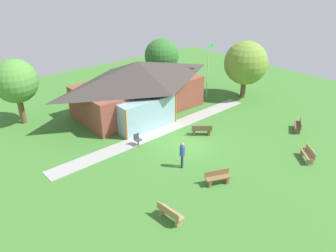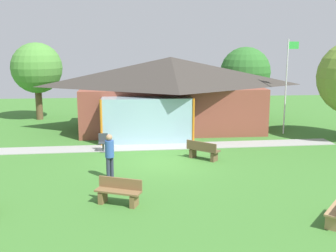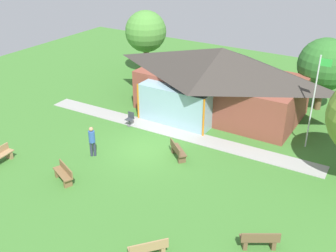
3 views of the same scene
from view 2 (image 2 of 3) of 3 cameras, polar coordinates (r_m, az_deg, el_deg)
ground_plane at (r=17.86m, az=-0.84°, el=-5.07°), size 44.00×44.00×0.00m
pavilion at (r=24.26m, az=0.25°, el=4.75°), size 11.37×7.15×4.31m
footpath at (r=20.41m, az=-1.42°, el=-2.91°), size 18.21×1.79×0.03m
flagpole at (r=23.92m, az=16.29°, el=5.91°), size 0.64×0.08×5.34m
bench_rear_near_path at (r=18.21m, az=4.89°, el=-3.48°), size 1.43×1.31×0.84m
bench_front_center at (r=13.34m, az=-6.91°, el=-9.19°), size 1.55×0.99×0.84m
patio_chair_west at (r=19.74m, az=-9.06°, el=-2.36°), size 0.46×0.46×0.86m
visitor_strolling_lawn at (r=15.63m, az=-8.18°, el=-3.73°), size 0.34×0.34×1.74m
tree_behind_pavilion_right at (r=29.06m, az=10.77°, el=7.39°), size 3.47×3.47×4.86m
tree_behind_pavilion_left at (r=28.75m, az=-17.89°, el=7.69°), size 3.36×3.36×5.16m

